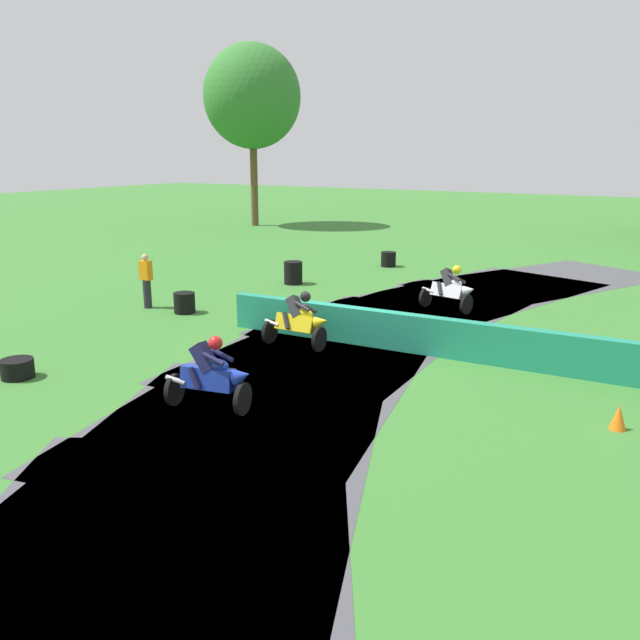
# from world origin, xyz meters

# --- Properties ---
(ground_plane) EXTENTS (120.00, 120.00, 0.00)m
(ground_plane) POSITION_xyz_m (0.00, 0.00, 0.00)
(ground_plane) COLOR #38752D
(track_asphalt) EXTENTS (10.25, 31.43, 0.01)m
(track_asphalt) POSITION_xyz_m (1.18, 0.04, 0.00)
(track_asphalt) COLOR #47474C
(track_asphalt) RESTS_ON ground
(safety_barrier) EXTENTS (18.35, 0.86, 0.90)m
(safety_barrier) POSITION_xyz_m (5.96, 0.18, 0.45)
(safety_barrier) COLOR #1E8466
(safety_barrier) RESTS_ON ground
(motorcycle_lead_white) EXTENTS (1.72, 1.06, 1.42)m
(motorcycle_lead_white) POSITION_xyz_m (1.03, 4.53, 0.63)
(motorcycle_lead_white) COLOR black
(motorcycle_lead_white) RESTS_ON ground
(motorcycle_chase_yellow) EXTENTS (1.68, 0.87, 1.42)m
(motorcycle_chase_yellow) POSITION_xyz_m (-0.82, -0.90, 0.63)
(motorcycle_chase_yellow) COLOR black
(motorcycle_chase_yellow) RESTS_ON ground
(motorcycle_trailing_blue) EXTENTS (1.68, 0.93, 1.42)m
(motorcycle_trailing_blue) POSITION_xyz_m (-0.02, -5.10, 0.66)
(motorcycle_trailing_blue) COLOR black
(motorcycle_trailing_blue) RESTS_ON ground
(tire_stack_near) EXTENTS (0.60, 0.60, 0.60)m
(tire_stack_near) POSITION_xyz_m (-3.70, 10.45, 0.30)
(tire_stack_near) COLOR black
(tire_stack_near) RESTS_ON ground
(tire_stack_mid_a) EXTENTS (0.65, 0.65, 0.80)m
(tire_stack_mid_a) POSITION_xyz_m (-5.09, 5.46, 0.40)
(tire_stack_mid_a) COLOR black
(tire_stack_mid_a) RESTS_ON ground
(tire_stack_mid_b) EXTENTS (0.62, 0.62, 0.60)m
(tire_stack_mid_b) POSITION_xyz_m (-5.49, 0.24, 0.30)
(tire_stack_mid_b) COLOR black
(tire_stack_mid_b) RESTS_ON ground
(tire_stack_far) EXTENTS (0.67, 0.67, 0.40)m
(tire_stack_far) POSITION_xyz_m (-4.65, -5.82, 0.20)
(tire_stack_far) COLOR black
(tire_stack_far) RESTS_ON ground
(track_marshal) EXTENTS (0.34, 0.24, 1.63)m
(track_marshal) POSITION_xyz_m (-6.88, 0.16, 0.82)
(track_marshal) COLOR #232328
(track_marshal) RESTS_ON ground
(traffic_cone) EXTENTS (0.28, 0.28, 0.44)m
(traffic_cone) POSITION_xyz_m (6.47, -2.30, 0.22)
(traffic_cone) COLOR orange
(traffic_cone) RESTS_ON ground
(tree_far_right) EXTENTS (5.85, 5.85, 10.80)m
(tree_far_right) POSITION_xyz_m (-17.30, 19.96, 7.70)
(tree_far_right) COLOR brown
(tree_far_right) RESTS_ON ground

